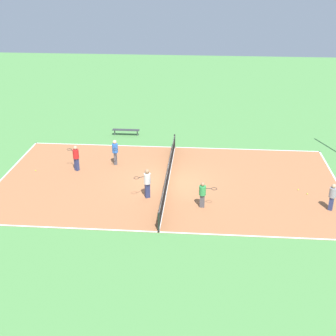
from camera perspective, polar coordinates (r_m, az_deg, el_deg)
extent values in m
plane|color=#518E47|center=(27.35, 0.00, -1.72)|extent=(80.00, 80.00, 0.00)
cube|color=#AD6B42|center=(27.34, 0.00, -1.70)|extent=(11.20, 19.81, 0.02)
cube|color=white|center=(32.41, 0.80, 2.56)|extent=(0.10, 19.81, 0.00)
cube|color=white|center=(22.49, -1.17, -7.80)|extent=(0.10, 19.81, 0.00)
cube|color=white|center=(29.74, -19.29, -0.91)|extent=(11.20, 0.10, 0.00)
cube|color=white|center=(27.34, 0.00, -1.68)|extent=(11.20, 0.10, 0.00)
cylinder|color=black|center=(32.15, 0.80, 3.30)|extent=(0.10, 0.10, 0.97)
cylinder|color=black|center=(22.32, -1.15, -6.60)|extent=(0.10, 0.10, 0.97)
cube|color=black|center=(27.14, 0.00, -0.80)|extent=(10.90, 0.03, 0.92)
cube|color=white|center=(26.96, 0.00, 0.03)|extent=(10.90, 0.04, 0.06)
cube|color=#333338|center=(34.70, -5.16, 4.65)|extent=(0.36, 1.99, 0.04)
cylinder|color=#4C4C51|center=(34.92, -6.51, 4.33)|extent=(0.08, 0.08, 0.41)
cylinder|color=#4C4C51|center=(34.64, -3.77, 4.27)|extent=(0.08, 0.08, 0.41)
cube|color=navy|center=(25.41, -2.53, -2.75)|extent=(0.29, 0.31, 0.84)
cylinder|color=silver|center=(25.10, -2.55, -1.30)|extent=(0.48, 0.48, 0.59)
sphere|color=#A87A56|center=(24.93, -2.57, -0.43)|extent=(0.25, 0.25, 0.25)
cylinder|color=#262626|center=(24.95, -3.26, -1.11)|extent=(0.15, 0.26, 0.03)
torus|color=black|center=(24.88, -3.87, -1.21)|extent=(0.41, 0.41, 0.02)
cube|color=#4C4C51|center=(29.68, -6.42, 1.17)|extent=(0.29, 0.25, 0.82)
cylinder|color=blue|center=(29.42, -6.48, 2.42)|extent=(0.43, 0.43, 0.57)
sphere|color=beige|center=(29.27, -6.52, 3.16)|extent=(0.25, 0.25, 0.25)
cylinder|color=#262626|center=(29.07, -6.48, 2.45)|extent=(0.28, 0.09, 0.03)
torus|color=black|center=(28.81, -6.46, 2.25)|extent=(0.36, 0.36, 0.02)
cube|color=navy|center=(29.21, -11.07, 0.46)|extent=(0.31, 0.32, 0.80)
cylinder|color=red|center=(28.95, -11.18, 1.70)|extent=(0.50, 0.50, 0.56)
sphere|color=tan|center=(28.81, -11.24, 2.43)|extent=(0.24, 0.24, 0.24)
cylinder|color=#262626|center=(29.14, -11.60, 2.10)|extent=(0.19, 0.25, 0.03)
torus|color=black|center=(29.34, -11.95, 2.23)|extent=(0.42, 0.42, 0.02)
cube|color=#4C4C51|center=(24.53, 4.19, -4.00)|extent=(0.21, 0.26, 0.71)
cylinder|color=green|center=(24.26, 4.23, -2.74)|extent=(0.37, 0.37, 0.50)
sphere|color=#A87A56|center=(24.10, 4.25, -1.99)|extent=(0.21, 0.21, 0.21)
cylinder|color=#262626|center=(24.20, 4.99, -2.51)|extent=(0.04, 0.28, 0.03)
torus|color=black|center=(24.20, 5.66, -2.54)|extent=(0.31, 0.31, 0.02)
cube|color=navy|center=(25.62, 19.26, -4.08)|extent=(0.31, 0.29, 0.74)
cylinder|color=gray|center=(25.34, 19.45, -2.83)|extent=(0.48, 0.48, 0.52)
sphere|color=tan|center=(25.19, 19.57, -2.08)|extent=(0.22, 0.22, 0.22)
sphere|color=#CCE033|center=(29.83, -15.85, -0.29)|extent=(0.07, 0.07, 0.07)
sphere|color=#CCE033|center=(27.00, 16.62, -3.03)|extent=(0.07, 0.07, 0.07)
sphere|color=#CCE033|center=(27.35, 15.59, -2.55)|extent=(0.07, 0.07, 0.07)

